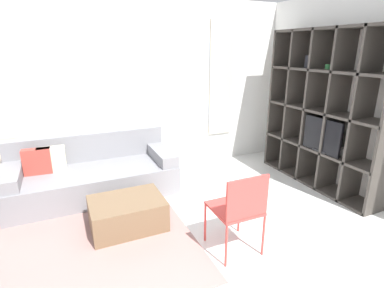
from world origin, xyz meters
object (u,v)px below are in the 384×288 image
shelving_unit (326,111)px  folding_chair (239,206)px  ottoman (127,213)px  couch_main (93,174)px

shelving_unit → folding_chair: size_ratio=2.57×
shelving_unit → ottoman: (-2.90, -0.02, -0.93)m
shelving_unit → folding_chair: (-2.00, -0.91, -0.59)m
couch_main → folding_chair: size_ratio=2.53×
ottoman → folding_chair: bearing=-44.7°
couch_main → folding_chair: folding_chair is taller
shelving_unit → ottoman: bearing=-179.6°
ottoman → folding_chair: (0.90, -0.89, 0.34)m
couch_main → shelving_unit: bearing=-18.1°
couch_main → ottoman: 1.09m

